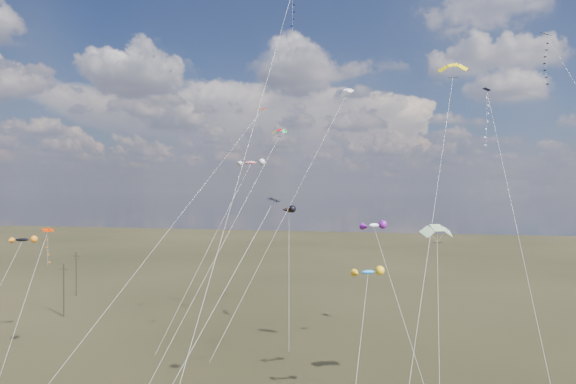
# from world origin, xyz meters

# --- Properties ---
(utility_pole_near) EXTENTS (1.40, 0.20, 8.00)m
(utility_pole_near) POSITION_xyz_m (-38.00, 30.00, 4.09)
(utility_pole_near) COLOR black
(utility_pole_near) RESTS_ON ground
(utility_pole_far) EXTENTS (1.40, 0.20, 8.00)m
(utility_pole_far) POSITION_xyz_m (-46.00, 44.00, 4.09)
(utility_pole_far) COLOR black
(utility_pole_far) RESTS_ON ground
(diamond_black_high) EXTENTS (9.71, 27.44, 36.14)m
(diamond_black_high) POSITION_xyz_m (28.08, 20.13, 30.90)
(diamond_black_high) COLOR black
(diamond_black_high) RESTS_ON ground
(diamond_navy_tall) EXTENTS (3.01, 29.51, 42.05)m
(diamond_navy_tall) POSITION_xyz_m (0.08, 16.00, 35.93)
(diamond_navy_tall) COLOR #0E1F4C
(diamond_navy_tall) RESTS_ON ground
(diamond_black_mid) EXTENTS (7.99, 12.10, 18.55)m
(diamond_black_mid) POSITION_xyz_m (0.20, 1.41, 13.77)
(diamond_black_mid) COLOR black
(diamond_black_mid) RESTS_ON ground
(diamond_red_low) EXTENTS (2.37, 10.17, 14.97)m
(diamond_red_low) POSITION_xyz_m (-25.82, 10.94, 12.38)
(diamond_red_low) COLOR #B82701
(diamond_red_low) RESTS_ON ground
(diamond_navy_right) EXTENTS (3.32, 18.39, 29.49)m
(diamond_navy_right) POSITION_xyz_m (20.96, 16.08, 24.97)
(diamond_navy_right) COLOR #0D1048
(diamond_navy_right) RESTS_ON ground
(diamond_orange_center) EXTENTS (15.92, 19.29, 28.24)m
(diamond_orange_center) POSITION_xyz_m (-7.49, 10.22, 18.98)
(diamond_orange_center) COLOR red
(diamond_orange_center) RESTS_ON ground
(parafoil_yellow) EXTENTS (6.40, 20.22, 31.84)m
(parafoil_yellow) POSITION_xyz_m (17.28, 13.72, 31.03)
(parafoil_yellow) COLOR yellow
(parafoil_yellow) RESTS_ON ground
(parafoil_blue_white) EXTENTS (13.93, 20.60, 34.03)m
(parafoil_blue_white) POSITION_xyz_m (4.25, 34.67, 33.17)
(parafoil_blue_white) COLOR #134CB5
(parafoil_blue_white) RESTS_ON ground
(parafoil_striped) EXTENTS (3.33, 10.55, 16.54)m
(parafoil_striped) POSITION_xyz_m (15.70, 10.33, 15.76)
(parafoil_striped) COLOR yellow
(parafoil_striped) RESTS_ON ground
(parafoil_tricolor) EXTENTS (8.63, 22.46, 27.65)m
(parafoil_tricolor) POSITION_xyz_m (-3.56, 27.40, 26.88)
(parafoil_tricolor) COLOR #F6F007
(parafoil_tricolor) RESTS_ON ground
(novelty_black_orange) EXTENTS (3.38, 9.29, 13.32)m
(novelty_black_orange) POSITION_xyz_m (-35.29, 18.30, 12.81)
(novelty_black_orange) COLOR black
(novelty_black_orange) RESTS_ON ground
(novelty_orange_black) EXTENTS (3.39, 10.41, 17.19)m
(novelty_orange_black) POSITION_xyz_m (-2.76, 30.01, 16.56)
(novelty_orange_black) COLOR orange
(novelty_orange_black) RESTS_ON ground
(novelty_white_purple) EXTENTS (6.75, 7.73, 16.39)m
(novelty_white_purple) POSITION_xyz_m (10.12, 9.97, 15.87)
(novelty_white_purple) COLOR white
(novelty_white_purple) RESTS_ON ground
(novelty_redwhite_stripe) EXTENTS (7.97, 18.72, 23.81)m
(novelty_redwhite_stripe) POSITION_xyz_m (-9.51, 33.90, 23.18)
(novelty_redwhite_stripe) COLOR red
(novelty_redwhite_stripe) RESTS_ON ground
(novelty_blue_yellow) EXTENTS (2.56, 10.97, 12.63)m
(novelty_blue_yellow) POSITION_xyz_m (9.81, 6.65, 12.10)
(novelty_blue_yellow) COLOR #1E81CD
(novelty_blue_yellow) RESTS_ON ground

